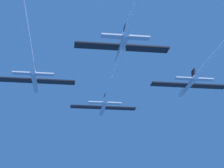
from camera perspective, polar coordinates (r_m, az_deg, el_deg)
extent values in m
cylinder|color=#B2BAC6|center=(102.46, -1.36, -3.68)|extent=(1.19, 10.83, 1.19)
cone|color=#B2BAC6|center=(108.73, -1.72, -4.74)|extent=(1.17, 2.38, 1.17)
ellipsoid|color=black|center=(104.87, -1.50, -3.82)|extent=(0.83, 2.17, 0.60)
cube|color=black|center=(101.60, -3.98, -3.48)|extent=(8.23, 2.38, 0.26)
cube|color=black|center=(102.50, 1.29, -3.69)|extent=(8.23, 2.38, 0.26)
cube|color=black|center=(98.84, -1.10, -2.11)|extent=(0.31, 1.95, 1.73)
cube|color=#B2BAC6|center=(97.95, -2.51, -2.82)|extent=(3.70, 1.43, 0.26)
cube|color=#B2BAC6|center=(98.43, 0.33, -2.93)|extent=(3.70, 1.43, 0.26)
cylinder|color=white|center=(83.22, 0.10, 0.63)|extent=(1.07, 30.35, 1.07)
cylinder|color=#B2BAC6|center=(84.83, -11.60, 0.34)|extent=(1.19, 10.83, 1.19)
cone|color=#B2BAC6|center=(90.98, -11.34, -1.20)|extent=(1.17, 2.38, 1.17)
ellipsoid|color=black|center=(87.22, -11.48, 0.07)|extent=(0.83, 2.17, 0.60)
cube|color=black|center=(84.86, -14.79, 0.62)|extent=(8.23, 2.38, 0.26)
cube|color=black|center=(84.05, -8.43, 0.33)|extent=(8.23, 2.38, 0.26)
cube|color=black|center=(81.40, -11.72, 2.42)|extent=(0.31, 1.95, 1.73)
cube|color=#B2BAC6|center=(80.89, -13.53, 1.61)|extent=(3.70, 1.43, 0.26)
cube|color=#B2BAC6|center=(80.45, -10.07, 1.46)|extent=(3.70, 1.43, 0.26)
cylinder|color=white|center=(65.42, -12.80, 7.31)|extent=(1.07, 32.13, 1.07)
cylinder|color=#B2BAC6|center=(89.49, 11.41, -0.34)|extent=(1.19, 10.83, 1.19)
cone|color=#B2BAC6|center=(95.37, 10.20, -1.76)|extent=(1.17, 2.38, 1.17)
ellipsoid|color=black|center=(91.78, 10.93, -0.58)|extent=(0.83, 2.17, 0.60)
cube|color=black|center=(87.66, 8.59, -0.08)|extent=(8.23, 2.38, 0.26)
cube|color=black|center=(90.60, 14.34, -0.35)|extent=(8.23, 2.38, 0.26)
cube|color=black|center=(86.25, 12.22, 1.60)|extent=(0.31, 1.95, 1.73)
cube|color=#B2BAC6|center=(84.75, 10.78, 0.84)|extent=(3.70, 1.43, 0.26)
cube|color=#B2BAC6|center=(86.34, 13.87, 0.67)|extent=(3.70, 1.43, 0.26)
cylinder|color=white|center=(74.35, 15.59, 4.57)|extent=(1.07, 24.59, 1.07)
cylinder|color=#B2BAC6|center=(70.66, 1.46, 5.37)|extent=(1.19, 10.83, 1.19)
cone|color=#B2BAC6|center=(76.54, 0.73, 3.15)|extent=(1.17, 2.38, 1.17)
ellipsoid|color=black|center=(72.99, 1.18, 4.89)|extent=(0.83, 2.17, 0.60)
cube|color=black|center=(69.69, -2.32, 5.79)|extent=(8.23, 2.38, 0.26)
cube|color=black|center=(70.98, 5.30, 5.33)|extent=(8.23, 2.38, 0.26)
cube|color=black|center=(67.58, 2.00, 8.12)|extent=(0.31, 1.95, 1.73)
cube|color=#B2BAC6|center=(66.37, -0.06, 7.25)|extent=(3.70, 1.43, 0.26)
cube|color=#B2BAC6|center=(67.08, 4.12, 6.98)|extent=(3.70, 1.43, 0.26)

